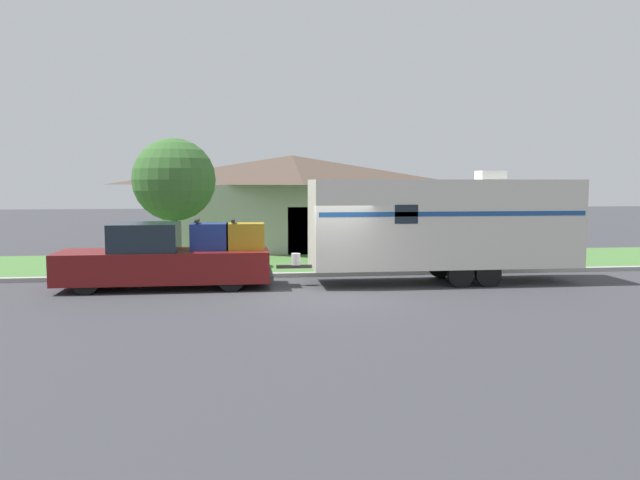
# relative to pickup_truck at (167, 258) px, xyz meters

# --- Properties ---
(ground_plane) EXTENTS (120.00, 120.00, 0.00)m
(ground_plane) POSITION_rel_pickup_truck_xyz_m (4.78, -1.98, -0.90)
(ground_plane) COLOR #38383D
(curb_strip) EXTENTS (80.00, 0.30, 0.14)m
(curb_strip) POSITION_rel_pickup_truck_xyz_m (4.78, 1.77, -0.83)
(curb_strip) COLOR #999993
(curb_strip) RESTS_ON ground_plane
(lawn_strip) EXTENTS (80.00, 7.00, 0.03)m
(lawn_strip) POSITION_rel_pickup_truck_xyz_m (4.78, 5.42, -0.89)
(lawn_strip) COLOR #477538
(lawn_strip) RESTS_ON ground_plane
(house_across_street) EXTENTS (12.74, 8.09, 4.49)m
(house_across_street) POSITION_rel_pickup_truck_xyz_m (4.72, 11.72, 1.42)
(house_across_street) COLOR #B2B2A8
(house_across_street) RESTS_ON ground_plane
(pickup_truck) EXTENTS (6.31, 1.99, 2.06)m
(pickup_truck) POSITION_rel_pickup_truck_xyz_m (0.00, 0.00, 0.00)
(pickup_truck) COLOR black
(pickup_truck) RESTS_ON ground_plane
(travel_trailer) EXTENTS (9.47, 2.25, 3.54)m
(travel_trailer) POSITION_rel_pickup_truck_xyz_m (8.56, -0.00, 0.98)
(travel_trailer) COLOR black
(travel_trailer) RESTS_ON ground_plane
(mailbox) EXTENTS (0.48, 0.20, 1.37)m
(mailbox) POSITION_rel_pickup_truck_xyz_m (9.47, 2.59, 0.15)
(mailbox) COLOR brown
(mailbox) RESTS_ON ground_plane
(tree_in_yard) EXTENTS (3.04, 3.04, 4.79)m
(tree_in_yard) POSITION_rel_pickup_truck_xyz_m (-0.22, 4.49, 2.36)
(tree_in_yard) COLOR brown
(tree_in_yard) RESTS_ON ground_plane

